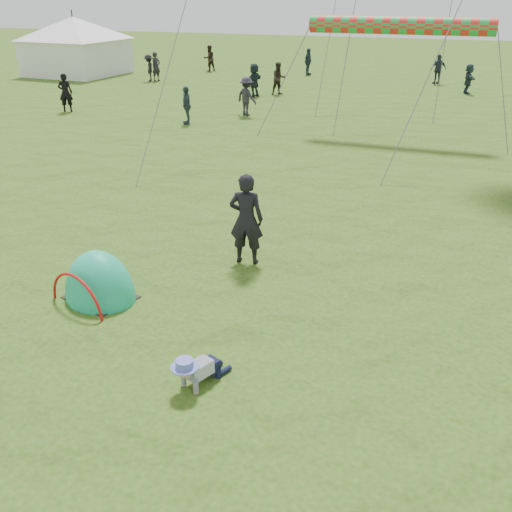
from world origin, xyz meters
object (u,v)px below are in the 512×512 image
(standing_adult, at_px, (246,219))
(event_marquee, at_px, (76,44))
(popup_tent, at_px, (101,298))
(crawling_toddler, at_px, (196,369))

(standing_adult, xyz_separation_m, event_marquee, (-21.71, 23.92, 1.01))
(popup_tent, height_order, event_marquee, event_marquee)
(popup_tent, height_order, standing_adult, standing_adult)
(standing_adult, bearing_deg, event_marquee, -56.89)
(crawling_toddler, distance_m, standing_adult, 4.31)
(event_marquee, bearing_deg, crawling_toddler, -48.91)
(popup_tent, distance_m, event_marquee, 32.96)
(popup_tent, xyz_separation_m, standing_adult, (2.01, 2.42, 0.98))
(crawling_toddler, relative_size, standing_adult, 0.37)
(crawling_toddler, distance_m, event_marquee, 36.06)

